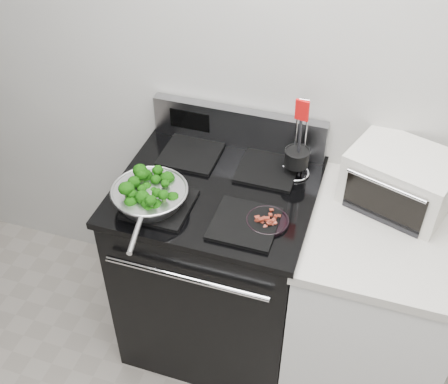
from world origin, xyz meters
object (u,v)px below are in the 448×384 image
at_px(bacon_plate, 268,219).
at_px(toaster_oven, 401,179).
at_px(utensil_holder, 296,161).
at_px(skillet, 150,196).
at_px(gas_range, 217,264).

relative_size(bacon_plate, toaster_oven, 0.35).
xyz_separation_m(bacon_plate, toaster_oven, (0.44, 0.31, 0.06)).
bearing_deg(bacon_plate, utensil_holder, 83.38).
distance_m(bacon_plate, utensil_holder, 0.32).
bearing_deg(skillet, gas_range, 29.88).
distance_m(gas_range, skillet, 0.58).
xyz_separation_m(bacon_plate, utensil_holder, (0.04, 0.31, 0.05)).
distance_m(skillet, toaster_oven, 0.96).
bearing_deg(toaster_oven, bacon_plate, -126.58).
relative_size(skillet, utensil_holder, 1.30).
xyz_separation_m(gas_range, toaster_oven, (0.69, 0.17, 0.54)).
relative_size(utensil_holder, toaster_oven, 0.78).
bearing_deg(skillet, toaster_oven, 9.82).
height_order(gas_range, skillet, gas_range).
bearing_deg(utensil_holder, skillet, -133.91).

